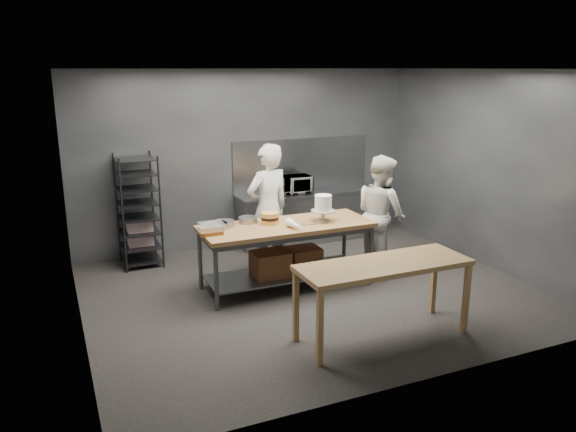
# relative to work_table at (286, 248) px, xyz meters

# --- Properties ---
(ground) EXTENTS (6.00, 6.00, 0.00)m
(ground) POSITION_rel_work_table_xyz_m (0.25, -0.32, -0.57)
(ground) COLOR black
(ground) RESTS_ON ground
(back_wall) EXTENTS (6.00, 0.04, 3.00)m
(back_wall) POSITION_rel_work_table_xyz_m (0.25, 2.18, 0.93)
(back_wall) COLOR #4C4F54
(back_wall) RESTS_ON ground
(work_table) EXTENTS (2.40, 0.90, 0.92)m
(work_table) POSITION_rel_work_table_xyz_m (0.00, 0.00, 0.00)
(work_table) COLOR olive
(work_table) RESTS_ON ground
(near_counter) EXTENTS (2.00, 0.70, 0.90)m
(near_counter) POSITION_rel_work_table_xyz_m (0.41, -1.84, 0.24)
(near_counter) COLOR olive
(near_counter) RESTS_ON ground
(back_counter) EXTENTS (2.60, 0.60, 0.90)m
(back_counter) POSITION_rel_work_table_xyz_m (1.25, 1.86, -0.12)
(back_counter) COLOR slate
(back_counter) RESTS_ON ground
(splashback_panel) EXTENTS (2.60, 0.02, 0.90)m
(splashback_panel) POSITION_rel_work_table_xyz_m (1.25, 2.16, 0.78)
(splashback_panel) COLOR slate
(splashback_panel) RESTS_ON back_counter
(speed_rack) EXTENTS (0.61, 0.66, 1.75)m
(speed_rack) POSITION_rel_work_table_xyz_m (-1.72, 1.78, 0.28)
(speed_rack) COLOR black
(speed_rack) RESTS_ON ground
(chef_behind) EXTENTS (0.80, 0.62, 1.96)m
(chef_behind) POSITION_rel_work_table_xyz_m (0.01, 0.69, 0.41)
(chef_behind) COLOR silver
(chef_behind) RESTS_ON ground
(chef_right) EXTENTS (0.71, 0.89, 1.78)m
(chef_right) POSITION_rel_work_table_xyz_m (1.59, 0.06, 0.32)
(chef_right) COLOR silver
(chef_right) RESTS_ON ground
(microwave) EXTENTS (0.54, 0.37, 0.30)m
(microwave) POSITION_rel_work_table_xyz_m (0.97, 1.86, 0.48)
(microwave) COLOR black
(microwave) RESTS_ON back_counter
(frosted_cake_stand) EXTENTS (0.34, 0.34, 0.38)m
(frosted_cake_stand) POSITION_rel_work_table_xyz_m (0.54, -0.06, 0.58)
(frosted_cake_stand) COLOR #BAAF95
(frosted_cake_stand) RESTS_ON work_table
(layer_cake) EXTENTS (0.25, 0.25, 0.16)m
(layer_cake) POSITION_rel_work_table_xyz_m (-0.19, 0.11, 0.43)
(layer_cake) COLOR gold
(layer_cake) RESTS_ON work_table
(cake_pans) EXTENTS (0.77, 0.41, 0.07)m
(cake_pans) POSITION_rel_work_table_xyz_m (-0.75, 0.24, 0.39)
(cake_pans) COLOR gray
(cake_pans) RESTS_ON work_table
(piping_bag) EXTENTS (0.17, 0.39, 0.12)m
(piping_bag) POSITION_rel_work_table_xyz_m (0.01, -0.30, 0.41)
(piping_bag) COLOR white
(piping_bag) RESTS_ON work_table
(offset_spatula) EXTENTS (0.36, 0.02, 0.02)m
(offset_spatula) POSITION_rel_work_table_xyz_m (0.17, -0.16, 0.35)
(offset_spatula) COLOR slate
(offset_spatula) RESTS_ON work_table
(pastry_clamshells) EXTENTS (0.37, 0.38, 0.11)m
(pastry_clamshells) POSITION_rel_work_table_xyz_m (-1.06, 0.03, 0.40)
(pastry_clamshells) COLOR #AB6B22
(pastry_clamshells) RESTS_ON work_table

